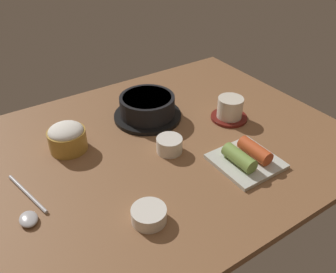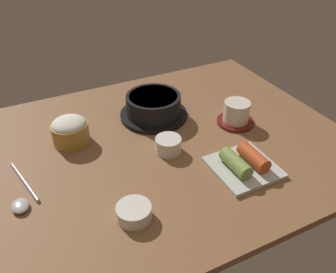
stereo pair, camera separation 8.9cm
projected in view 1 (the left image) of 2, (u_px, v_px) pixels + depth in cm
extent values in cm
cube|color=brown|center=(158.00, 148.00, 91.91)|extent=(100.00, 76.00, 2.00)
cylinder|color=black|center=(148.00, 116.00, 102.01)|extent=(19.64, 19.64, 1.16)
cylinder|color=black|center=(147.00, 105.00, 100.03)|extent=(15.79, 15.79, 5.73)
cylinder|color=#D15619|center=(147.00, 98.00, 98.55)|extent=(13.90, 13.90, 0.60)
cylinder|color=#B78C38|center=(68.00, 140.00, 88.31)|extent=(9.58, 9.58, 5.48)
ellipsoid|color=white|center=(66.00, 131.00, 86.73)|extent=(8.81, 8.81, 3.35)
cylinder|color=maroon|center=(229.00, 117.00, 101.57)|extent=(10.55, 10.55, 0.80)
cylinder|color=silver|center=(230.00, 107.00, 99.63)|extent=(7.29, 7.29, 5.91)
cylinder|color=#C6D18C|center=(231.00, 99.00, 98.10)|extent=(6.19, 6.19, 0.40)
cylinder|color=white|center=(169.00, 145.00, 87.93)|extent=(6.61, 6.61, 3.94)
cylinder|color=#386B2D|center=(169.00, 140.00, 86.97)|extent=(5.42, 5.42, 0.50)
cube|color=silver|center=(246.00, 161.00, 84.89)|extent=(14.67, 14.67, 1.00)
cylinder|color=#7A9E47|center=(239.00, 158.00, 82.43)|extent=(3.62, 8.84, 3.53)
cylinder|color=#C64C23|center=(255.00, 150.00, 84.74)|extent=(3.60, 8.83, 3.53)
cylinder|color=white|center=(149.00, 215.00, 69.52)|extent=(7.22, 7.22, 3.02)
cylinder|color=#B73323|center=(149.00, 211.00, 68.82)|extent=(5.92, 5.92, 0.50)
cylinder|color=#B7B7BC|center=(27.00, 194.00, 75.92)|extent=(4.38, 15.64, 0.80)
ellipsoid|color=#B7B7BC|center=(29.00, 219.00, 69.66)|extent=(3.60, 4.68, 1.26)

